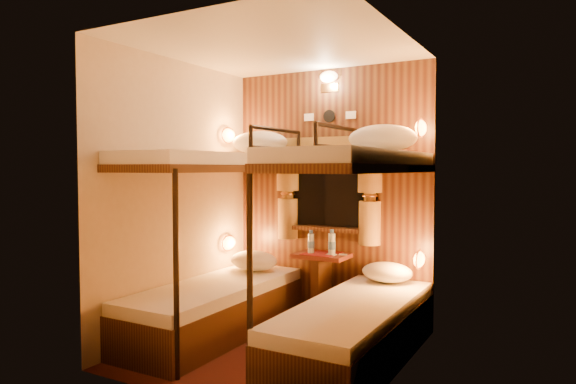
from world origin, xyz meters
The scene contains 22 objects.
floor centered at (0.00, 0.00, 0.00)m, with size 2.10×2.10×0.00m, color black.
ceiling centered at (0.00, 0.00, 2.40)m, with size 2.10×2.10×0.00m, color silver.
wall_back centered at (0.00, 1.05, 1.20)m, with size 2.40×2.40×0.00m, color #C6B293.
wall_front centered at (0.00, -1.05, 1.20)m, with size 2.40×2.40×0.00m, color #C6B293.
wall_left centered at (-1.00, 0.00, 1.20)m, with size 2.40×2.40×0.00m, color #C6B293.
wall_right centered at (1.00, 0.00, 1.20)m, with size 2.40×2.40×0.00m, color #C6B293.
back_panel centered at (0.00, 1.04, 1.20)m, with size 2.00×0.03×2.40m, color #33170E.
bunk_left centered at (-0.65, 0.07, 0.56)m, with size 0.72×1.90×1.82m.
bunk_right centered at (0.65, 0.07, 0.56)m, with size 0.72×1.90×1.82m.
window centered at (0.00, 1.00, 1.18)m, with size 1.00×0.12×0.79m.
curtains centered at (0.00, 0.97, 1.26)m, with size 1.10×0.22×1.00m.
back_fixtures centered at (0.00, 1.00, 2.25)m, with size 0.54×0.09×0.48m.
reading_lamps centered at (0.00, 0.70, 1.24)m, with size 2.00×0.20×1.25m.
table centered at (0.00, 0.85, 0.41)m, with size 0.50×0.34×0.66m.
bottle_left centered at (-0.09, 0.81, 0.74)m, with size 0.06×0.06×0.22m.
bottle_right centered at (0.12, 0.81, 0.75)m, with size 0.07×0.07×0.24m.
sachet_a centered at (0.11, 0.83, 0.65)m, with size 0.09×0.07×0.01m, color silver.
sachet_b centered at (0.20, 0.89, 0.65)m, with size 0.08×0.06×0.01m, color silver.
pillow_lower_left centered at (-0.65, 0.68, 0.55)m, with size 0.49×0.35×0.19m, color silver.
pillow_lower_right centered at (0.65, 0.81, 0.54)m, with size 0.45×0.32×0.18m, color silver.
pillow_upper_left centered at (-0.65, 0.80, 1.70)m, with size 0.58×0.42×0.23m, color silver.
pillow_upper_right centered at (0.65, 0.66, 1.70)m, with size 0.59×0.42×0.23m, color silver.
Camera 1 is at (2.05, -3.49, 1.45)m, focal length 32.00 mm.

